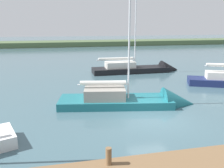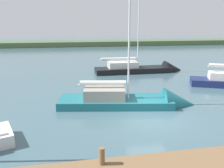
{
  "view_description": "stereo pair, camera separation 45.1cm",
  "coord_description": "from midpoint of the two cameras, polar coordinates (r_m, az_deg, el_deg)",
  "views": [
    {
      "loc": [
        5.06,
        12.05,
        5.36
      ],
      "look_at": [
        1.8,
        -3.03,
        1.42
      ],
      "focal_mm": 37.52,
      "sensor_mm": 36.0,
      "label": 1
    },
    {
      "loc": [
        4.61,
        12.14,
        5.36
      ],
      "look_at": [
        1.8,
        -3.03,
        1.42
      ],
      "focal_mm": 37.52,
      "sensor_mm": 36.0,
      "label": 2
    }
  ],
  "objects": [
    {
      "name": "far_shoreline",
      "position": [
        61.89,
        -6.06,
        9.28
      ],
      "size": [
        180.0,
        8.0,
        2.4
      ],
      "primitive_type": "cube",
      "color": "#4C603D",
      "rests_on": "ground_plane"
    },
    {
      "name": "mooring_post_far",
      "position": [
        8.5,
        -0.93,
        -17.15
      ],
      "size": [
        0.21,
        0.21,
        0.62
      ],
      "primitive_type": "cylinder",
      "color": "brown",
      "rests_on": "dock_pier"
    },
    {
      "name": "sailboat_near_dock",
      "position": [
        16.07,
        6.76,
        -4.65
      ],
      "size": [
        9.46,
        3.89,
        10.59
      ],
      "rotation": [
        0.0,
        0.0,
        2.97
      ],
      "color": "#1E6B75",
      "rests_on": "ground_plane"
    },
    {
      "name": "ground_plane",
      "position": [
        14.08,
        10.54,
        -8.28
      ],
      "size": [
        200.0,
        200.0,
        0.0
      ],
      "primitive_type": "plane",
      "color": "#42606B"
    },
    {
      "name": "sailboat_inner_slip",
      "position": [
        27.37,
        8.42,
        3.36
      ],
      "size": [
        10.28,
        2.38,
        11.62
      ],
      "rotation": [
        0.0,
        0.0,
        3.15
      ],
      "color": "black",
      "rests_on": "ground_plane"
    }
  ]
}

